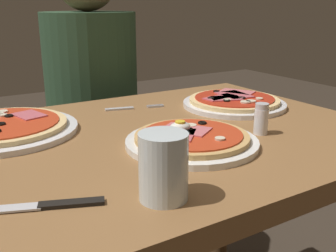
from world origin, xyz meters
name	(u,v)px	position (x,y,z in m)	size (l,w,h in m)	color
dining_table	(142,195)	(0.00, 0.00, 0.60)	(1.06, 0.71, 0.74)	olive
pizza_foreground	(191,139)	(0.06, -0.10, 0.75)	(0.26, 0.26, 0.05)	white
pizza_across_left	(2,128)	(-0.24, 0.18, 0.75)	(0.32, 0.32, 0.03)	white
pizza_across_right	(234,102)	(0.33, 0.09, 0.75)	(0.28, 0.28, 0.03)	white
water_glass_near	(163,171)	(-0.10, -0.26, 0.78)	(0.07, 0.07, 0.10)	silver
fork	(130,108)	(0.08, 0.21, 0.74)	(0.16, 0.05, 0.00)	silver
knife	(43,206)	(-0.26, -0.20, 0.74)	(0.19, 0.09, 0.01)	silver
salt_shaker	(261,119)	(0.22, -0.12, 0.77)	(0.03, 0.03, 0.07)	white
diner_person	(94,131)	(0.13, 0.61, 0.56)	(0.32, 0.32, 1.18)	black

